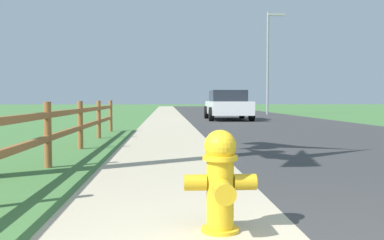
{
  "coord_description": "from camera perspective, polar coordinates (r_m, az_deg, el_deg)",
  "views": [
    {
      "loc": [
        -1.02,
        -1.64,
        1.0
      ],
      "look_at": [
        -0.55,
        6.06,
        0.63
      ],
      "focal_mm": 40.1,
      "sensor_mm": 36.0,
      "label": 1
    }
  ],
  "objects": [
    {
      "name": "ground_plane",
      "position": [
        26.68,
        -1.3,
        0.61
      ],
      "size": [
        120.0,
        120.0,
        0.0
      ],
      "primitive_type": "plane",
      "color": "#43743A"
    },
    {
      "name": "road_asphalt",
      "position": [
        29.01,
        5.47,
        0.78
      ],
      "size": [
        7.0,
        66.0,
        0.01
      ],
      "primitive_type": "cube",
      "color": "#373737",
      "rests_on": "ground"
    },
    {
      "name": "curb_concrete",
      "position": [
        28.73,
        -7.44,
        0.75
      ],
      "size": [
        6.0,
        66.0,
        0.01
      ],
      "primitive_type": "cube",
      "color": "#B8AB8E",
      "rests_on": "ground"
    },
    {
      "name": "grass_verge",
      "position": [
        28.87,
        -10.42,
        0.74
      ],
      "size": [
        5.0,
        66.0,
        0.0
      ],
      "primitive_type": "cube",
      "color": "#43743A",
      "rests_on": "ground"
    },
    {
      "name": "fire_hydrant",
      "position": [
        3.25,
        3.8,
        -7.9
      ],
      "size": [
        0.55,
        0.45,
        0.77
      ],
      "color": "yellow",
      "rests_on": "ground"
    },
    {
      "name": "rail_fence",
      "position": [
        7.7,
        -16.35,
        -0.59
      ],
      "size": [
        0.11,
        11.96,
        0.97
      ],
      "color": "brown",
      "rests_on": "ground"
    },
    {
      "name": "parked_suv_white",
      "position": [
        21.2,
        4.76,
        2.03
      ],
      "size": [
        2.13,
        4.49,
        1.45
      ],
      "color": "white",
      "rests_on": "ground"
    },
    {
      "name": "street_lamp",
      "position": [
        28.73,
        10.25,
        8.59
      ],
      "size": [
        1.17,
        0.2,
        6.66
      ],
      "color": "gray",
      "rests_on": "ground"
    }
  ]
}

